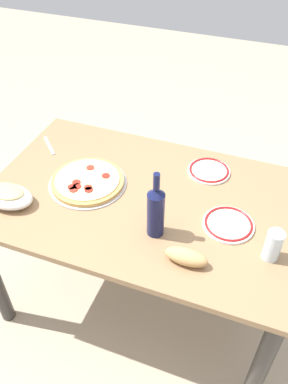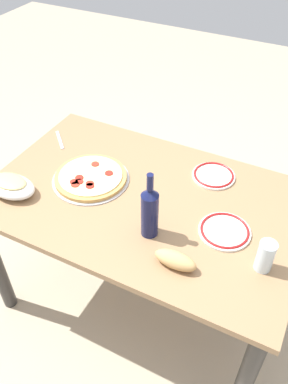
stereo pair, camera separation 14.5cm
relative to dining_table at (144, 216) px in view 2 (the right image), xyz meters
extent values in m
plane|color=tan|center=(0.00, 0.00, -0.64)|extent=(8.00, 8.00, 0.00)
cube|color=#93704C|center=(0.00, 0.00, 0.10)|extent=(1.41, 0.89, 0.03)
cylinder|color=#33302D|center=(-0.64, -0.39, -0.27)|extent=(0.07, 0.07, 0.73)
cylinder|color=#33302D|center=(0.64, -0.39, -0.27)|extent=(0.07, 0.07, 0.73)
cylinder|color=#33302D|center=(-0.64, 0.39, -0.27)|extent=(0.07, 0.07, 0.73)
cylinder|color=#B7B7BC|center=(0.28, 0.01, 0.12)|extent=(0.36, 0.36, 0.01)
cylinder|color=tan|center=(0.28, 0.01, 0.13)|extent=(0.34, 0.34, 0.02)
cylinder|color=beige|center=(0.28, 0.01, 0.15)|extent=(0.30, 0.30, 0.01)
cylinder|color=maroon|center=(0.31, 0.05, 0.15)|extent=(0.04, 0.04, 0.00)
cylinder|color=maroon|center=(0.20, -0.04, 0.15)|extent=(0.04, 0.04, 0.00)
cylinder|color=#B22D1E|center=(0.24, 0.06, 0.15)|extent=(0.04, 0.04, 0.00)
cylinder|color=#B22D1E|center=(0.30, 0.10, 0.15)|extent=(0.04, 0.04, 0.00)
cylinder|color=#B22D1E|center=(0.30, -0.07, 0.15)|extent=(0.04, 0.04, 0.00)
cylinder|color=maroon|center=(0.29, 0.07, 0.15)|extent=(0.04, 0.04, 0.00)
cylinder|color=maroon|center=(0.31, 0.08, 0.15)|extent=(0.04, 0.04, 0.00)
cylinder|color=maroon|center=(0.23, 0.07, 0.15)|extent=(0.04, 0.04, 0.00)
ellipsoid|color=white|center=(0.55, 0.24, 0.15)|extent=(0.24, 0.15, 0.07)
ellipsoid|color=#AD2819|center=(0.55, 0.24, 0.17)|extent=(0.20, 0.12, 0.03)
ellipsoid|color=#EACC75|center=(0.55, 0.24, 0.18)|extent=(0.17, 0.10, 0.02)
cylinder|color=#141942|center=(-0.12, 0.18, 0.22)|extent=(0.07, 0.07, 0.20)
cone|color=#141942|center=(-0.12, 0.18, 0.34)|extent=(0.07, 0.07, 0.03)
cylinder|color=#141942|center=(-0.12, 0.18, 0.39)|extent=(0.03, 0.03, 0.07)
cylinder|color=silver|center=(-0.57, 0.15, 0.18)|extent=(0.06, 0.06, 0.13)
cylinder|color=white|center=(-0.23, -0.28, 0.12)|extent=(0.20, 0.20, 0.01)
torus|color=red|center=(-0.23, -0.28, 0.13)|extent=(0.19, 0.19, 0.01)
cylinder|color=white|center=(-0.39, 0.04, 0.12)|extent=(0.21, 0.21, 0.01)
torus|color=red|center=(-0.39, 0.04, 0.13)|extent=(0.20, 0.20, 0.01)
ellipsoid|color=tan|center=(-0.28, 0.29, 0.15)|extent=(0.17, 0.07, 0.06)
cube|color=#B7B7BC|center=(0.60, -0.19, 0.12)|extent=(0.13, 0.13, 0.00)
camera|label=1|loc=(-0.46, 1.23, 1.33)|focal=37.37mm
camera|label=2|loc=(-0.59, 1.17, 1.33)|focal=37.37mm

